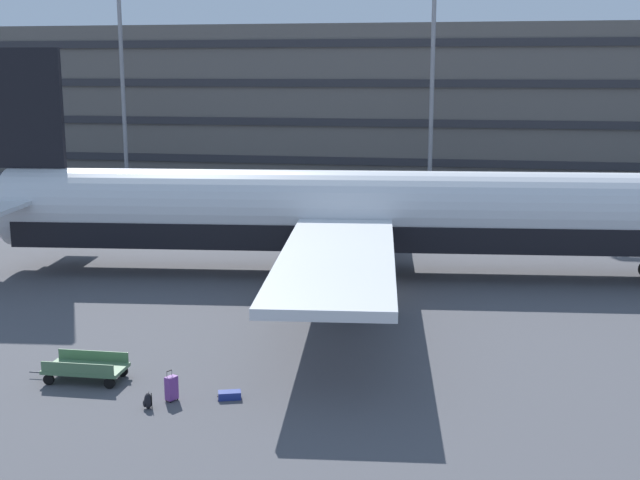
% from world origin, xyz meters
% --- Properties ---
extents(ground_plane, '(600.00, 600.00, 0.00)m').
position_xyz_m(ground_plane, '(0.00, 0.00, 0.00)').
color(ground_plane, '#4C4C51').
extents(terminal_structure, '(166.77, 15.74, 14.18)m').
position_xyz_m(terminal_structure, '(0.00, 47.36, 7.09)').
color(terminal_structure, '#605B56').
rests_on(terminal_structure, ground_plane).
extents(airliner, '(42.88, 34.75, 11.13)m').
position_xyz_m(airliner, '(-0.14, 3.81, 3.03)').
color(airliner, silver).
rests_on(airliner, ground_plane).
extents(light_mast_left, '(1.80, 0.50, 19.11)m').
position_xyz_m(light_mast_left, '(-25.31, 33.72, 11.20)').
color(light_mast_left, gray).
rests_on(light_mast_left, ground_plane).
extents(light_mast_center_left, '(1.80, 0.50, 24.29)m').
position_xyz_m(light_mast_center_left, '(1.80, 33.72, 13.87)').
color(light_mast_center_left, gray).
rests_on(light_mast_center_left, ground_plane).
extents(suitcase_black, '(0.78, 0.57, 0.24)m').
position_xyz_m(suitcase_black, '(-1.88, -13.07, 0.12)').
color(suitcase_black, navy).
rests_on(suitcase_black, ground_plane).
extents(suitcase_silver, '(0.38, 0.44, 0.97)m').
position_xyz_m(suitcase_silver, '(-3.60, -13.54, 0.42)').
color(suitcase_silver, '#72388C').
rests_on(suitcase_silver, ground_plane).
extents(backpack_teal, '(0.37, 0.41, 0.54)m').
position_xyz_m(backpack_teal, '(-4.10, -14.25, 0.24)').
color(backpack_teal, black).
rests_on(backpack_teal, ground_plane).
extents(baggage_cart, '(3.32, 1.37, 0.82)m').
position_xyz_m(baggage_cart, '(-6.99, -12.42, 0.43)').
color(baggage_cart, '#4C724C').
rests_on(baggage_cart, ground_plane).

